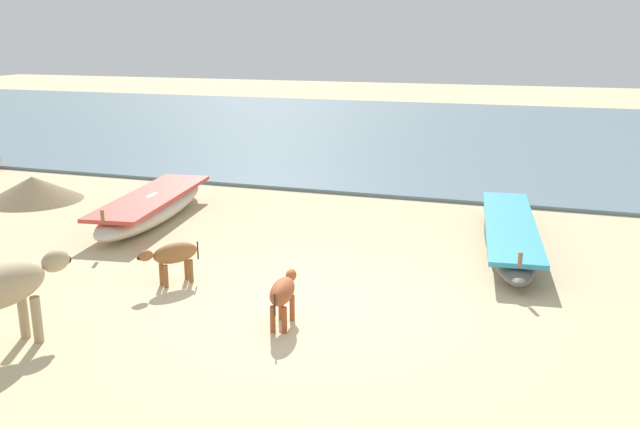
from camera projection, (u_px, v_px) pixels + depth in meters
ground at (313, 306)px, 8.91m from camera, size 80.00×80.00×0.00m
sea_water at (463, 134)px, 23.70m from camera, size 60.00×20.00×0.08m
fishing_boat_1 at (153, 206)px, 12.90m from camera, size 1.61×4.32×0.69m
fishing_boat_4 at (510, 233)px, 11.36m from camera, size 1.36×4.99×0.60m
cow_adult_dun at (5, 288)px, 7.52m from camera, size 0.69×1.53×1.01m
calf_near_rust at (283, 292)px, 8.22m from camera, size 0.34×0.91×0.59m
calf_far_brown at (173, 255)px, 9.57m from camera, size 0.67×0.83×0.60m
debris_pile_1 at (33, 189)px, 14.39m from camera, size 2.44×2.44×0.52m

